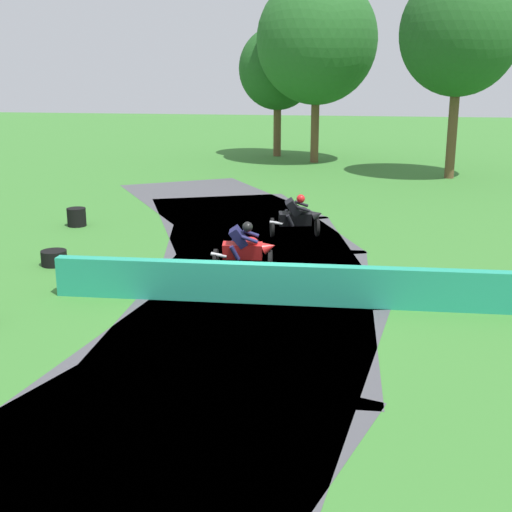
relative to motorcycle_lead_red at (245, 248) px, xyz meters
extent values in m
plane|color=#38752D|center=(0.54, -2.17, -0.65)|extent=(120.00, 120.00, 0.00)
cube|color=#47474C|center=(0.28, -6.30, -0.65)|extent=(6.65, 10.25, 0.01)
cube|color=#47474C|center=(0.53, -2.17, -0.65)|extent=(5.56, 9.72, 0.01)
cube|color=#47474C|center=(0.06, 1.94, -0.65)|extent=(7.10, 10.45, 0.01)
cube|color=#47474C|center=(-1.11, 5.90, -0.65)|extent=(8.44, 10.86, 0.01)
cube|color=#47474C|center=(-2.95, 9.61, -0.65)|extent=(9.52, 10.94, 0.01)
cylinder|color=black|center=(0.62, 0.12, -0.36)|extent=(0.14, 0.71, 0.71)
cylinder|color=black|center=(-0.78, 0.02, -0.36)|extent=(0.14, 0.71, 0.71)
cube|color=red|center=(-0.08, 0.01, -0.06)|extent=(1.02, 0.43, 0.45)
ellipsoid|color=red|center=(0.11, -0.03, 0.19)|extent=(0.46, 0.35, 0.29)
cone|color=red|center=(0.60, 0.03, 0.05)|extent=(0.41, 0.38, 0.46)
cylinder|color=#B2B2B7|center=(-0.67, -0.14, -0.17)|extent=(0.42, 0.15, 0.17)
cube|color=#1E1E4C|center=(-0.15, -0.07, 0.31)|extent=(0.51, 0.41, 0.61)
sphere|color=black|center=(0.07, -0.11, 0.59)|extent=(0.26, 0.26, 0.26)
cylinder|color=#1E1E4C|center=(0.12, 0.12, 0.37)|extent=(0.43, 0.16, 0.24)
cylinder|color=#1E1E4C|center=(0.14, -0.23, 0.30)|extent=(0.43, 0.16, 0.24)
cylinder|color=#1E1E4C|center=(-0.27, 0.17, -0.01)|extent=(0.27, 0.19, 0.42)
cylinder|color=#1E1E4C|center=(-0.24, -0.18, -0.08)|extent=(0.27, 0.19, 0.42)
cylinder|color=black|center=(1.53, 4.26, -0.36)|extent=(0.25, 0.73, 0.73)
cylinder|color=black|center=(0.17, 3.94, -0.36)|extent=(0.25, 0.73, 0.73)
cube|color=black|center=(0.87, 4.03, -0.07)|extent=(1.06, 0.59, 0.46)
ellipsoid|color=black|center=(1.06, 4.01, 0.18)|extent=(0.50, 0.42, 0.30)
cone|color=black|center=(1.54, 4.16, 0.05)|extent=(0.44, 0.44, 0.47)
cylinder|color=#B2B2B7|center=(0.31, 3.80, -0.18)|extent=(0.42, 0.21, 0.18)
cube|color=black|center=(0.81, 3.92, 0.30)|extent=(0.53, 0.47, 0.62)
sphere|color=red|center=(1.04, 3.90, 0.57)|extent=(0.26, 0.26, 0.26)
cylinder|color=black|center=(1.05, 4.15, 0.37)|extent=(0.43, 0.22, 0.24)
cylinder|color=black|center=(1.13, 3.81, 0.28)|extent=(0.43, 0.22, 0.24)
cylinder|color=black|center=(0.66, 4.15, -0.01)|extent=(0.27, 0.24, 0.42)
cylinder|color=black|center=(0.74, 3.81, -0.09)|extent=(0.27, 0.24, 0.42)
cylinder|color=black|center=(-5.13, -0.05, -0.55)|extent=(0.67, 0.67, 0.20)
cylinder|color=black|center=(-5.13, -0.05, -0.35)|extent=(0.67, 0.67, 0.20)
cylinder|color=black|center=(-6.39, 4.44, -0.55)|extent=(0.61, 0.61, 0.20)
cylinder|color=black|center=(-6.39, 4.44, -0.35)|extent=(0.61, 0.61, 0.20)
cylinder|color=black|center=(-6.39, 4.44, -0.15)|extent=(0.61, 0.61, 0.20)
cylinder|color=brown|center=(0.26, 21.21, 1.20)|extent=(0.44, 0.44, 3.70)
ellipsoid|color=#235B23|center=(0.26, 21.21, 5.74)|extent=(6.33, 6.33, 6.65)
cylinder|color=brown|center=(6.92, 16.66, 1.48)|extent=(0.44, 0.44, 4.26)
ellipsoid|color=#1E511E|center=(6.92, 16.66, 5.88)|extent=(5.34, 5.34, 5.61)
cylinder|color=brown|center=(-2.08, 23.56, 0.89)|extent=(0.44, 0.44, 3.08)
ellipsoid|color=#1E511E|center=(-2.08, 23.56, 4.31)|extent=(4.42, 4.42, 4.64)
camera|label=1|loc=(2.80, -16.57, 4.46)|focal=48.33mm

